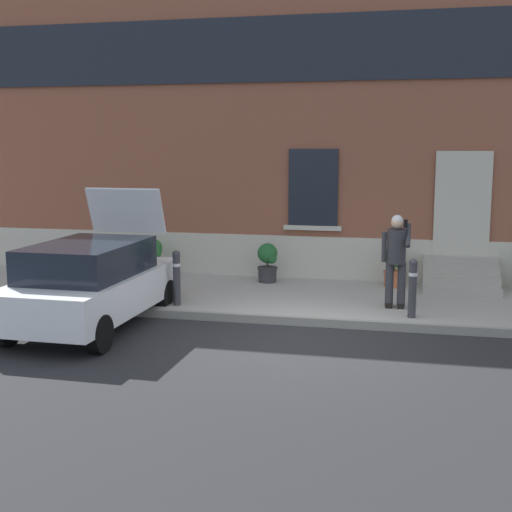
{
  "coord_description": "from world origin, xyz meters",
  "views": [
    {
      "loc": [
        1.71,
        -10.83,
        3.15
      ],
      "look_at": [
        -1.1,
        1.6,
        1.1
      ],
      "focal_mm": 48.89,
      "sensor_mm": 36.0,
      "label": 1
    }
  ],
  "objects_px": {
    "person_on_phone": "(396,255)",
    "planter_terracotta": "(395,265)",
    "planter_olive": "(153,256)",
    "bollard_near_person": "(413,286)",
    "hatchback_car_white": "(92,282)",
    "planter_charcoal": "(268,262)",
    "bollard_far_left": "(177,276)"
  },
  "relations": [
    {
      "from": "person_on_phone",
      "to": "planter_terracotta",
      "type": "relative_size",
      "value": 2.03
    },
    {
      "from": "planter_olive",
      "to": "planter_terracotta",
      "type": "height_order",
      "value": "same"
    },
    {
      "from": "bollard_near_person",
      "to": "planter_olive",
      "type": "height_order",
      "value": "bollard_near_person"
    },
    {
      "from": "planter_terracotta",
      "to": "hatchback_car_white",
      "type": "bearing_deg",
      "value": -141.49
    },
    {
      "from": "bollard_near_person",
      "to": "planter_terracotta",
      "type": "relative_size",
      "value": 1.22
    },
    {
      "from": "planter_olive",
      "to": "planter_charcoal",
      "type": "height_order",
      "value": "same"
    },
    {
      "from": "hatchback_car_white",
      "to": "planter_olive",
      "type": "bearing_deg",
      "value": 96.26
    },
    {
      "from": "bollard_near_person",
      "to": "person_on_phone",
      "type": "distance_m",
      "value": 0.81
    },
    {
      "from": "hatchback_car_white",
      "to": "planter_charcoal",
      "type": "distance_m",
      "value": 4.5
    },
    {
      "from": "bollard_near_person",
      "to": "hatchback_car_white",
      "type": "bearing_deg",
      "value": -166.3
    },
    {
      "from": "planter_terracotta",
      "to": "planter_charcoal",
      "type": "bearing_deg",
      "value": -177.64
    },
    {
      "from": "hatchback_car_white",
      "to": "bollard_far_left",
      "type": "relative_size",
      "value": 3.91
    },
    {
      "from": "planter_olive",
      "to": "planter_terracotta",
      "type": "xyz_separation_m",
      "value": [
        5.46,
        -0.06,
        0.0
      ]
    },
    {
      "from": "bollard_near_person",
      "to": "planter_terracotta",
      "type": "height_order",
      "value": "bollard_near_person"
    },
    {
      "from": "hatchback_car_white",
      "to": "planter_olive",
      "type": "height_order",
      "value": "hatchback_car_white"
    },
    {
      "from": "person_on_phone",
      "to": "planter_terracotta",
      "type": "bearing_deg",
      "value": 98.44
    },
    {
      "from": "hatchback_car_white",
      "to": "planter_terracotta",
      "type": "bearing_deg",
      "value": 38.51
    },
    {
      "from": "person_on_phone",
      "to": "planter_olive",
      "type": "bearing_deg",
      "value": 165.51
    },
    {
      "from": "planter_olive",
      "to": "planter_terracotta",
      "type": "bearing_deg",
      "value": -0.58
    },
    {
      "from": "bollard_near_person",
      "to": "person_on_phone",
      "type": "relative_size",
      "value": 0.6
    },
    {
      "from": "planter_olive",
      "to": "planter_charcoal",
      "type": "distance_m",
      "value": 2.73
    },
    {
      "from": "hatchback_car_white",
      "to": "person_on_phone",
      "type": "distance_m",
      "value": 5.45
    },
    {
      "from": "planter_olive",
      "to": "planter_charcoal",
      "type": "relative_size",
      "value": 1.0
    },
    {
      "from": "hatchback_car_white",
      "to": "bollard_far_left",
      "type": "height_order",
      "value": "hatchback_car_white"
    },
    {
      "from": "planter_charcoal",
      "to": "planter_terracotta",
      "type": "xyz_separation_m",
      "value": [
        2.73,
        0.11,
        0.0
      ]
    },
    {
      "from": "bollard_near_person",
      "to": "bollard_far_left",
      "type": "relative_size",
      "value": 1.0
    },
    {
      "from": "planter_terracotta",
      "to": "bollard_far_left",
      "type": "bearing_deg",
      "value": -145.84
    },
    {
      "from": "person_on_phone",
      "to": "bollard_near_person",
      "type": "bearing_deg",
      "value": -56.78
    },
    {
      "from": "bollard_far_left",
      "to": "person_on_phone",
      "type": "relative_size",
      "value": 0.6
    },
    {
      "from": "bollard_far_left",
      "to": "planter_charcoal",
      "type": "relative_size",
      "value": 1.22
    },
    {
      "from": "bollard_far_left",
      "to": "planter_terracotta",
      "type": "bearing_deg",
      "value": 34.16
    },
    {
      "from": "bollard_far_left",
      "to": "planter_charcoal",
      "type": "bearing_deg",
      "value": 64.67
    }
  ]
}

